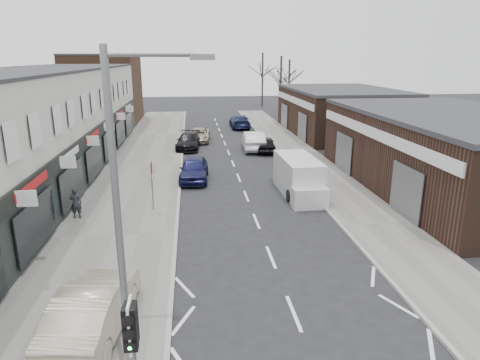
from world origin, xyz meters
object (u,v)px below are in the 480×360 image
object	(u,v)px
warning_sign	(152,171)
pedestrian	(76,203)
parked_car_right_b	(265,144)
street_lamp	(126,214)
sedan_on_pavement	(93,308)
traffic_light	(132,337)
parked_car_left_c	(199,135)
white_van	(299,177)
parked_car_left_b	(188,141)
parked_car_right_a	(253,141)
parked_car_right_c	(240,121)
parked_car_left_a	(194,169)

from	to	relation	value
warning_sign	pedestrian	xyz separation A→B (m)	(-3.73, -0.87, -1.29)
warning_sign	parked_car_right_b	bearing A→B (deg)	59.01
street_lamp	sedan_on_pavement	distance (m)	4.65
traffic_light	parked_car_left_c	size ratio (longest dim) A/B	0.68
white_van	warning_sign	bearing A→B (deg)	-167.43
white_van	parked_car_left_b	world-z (taller)	white_van
white_van	sedan_on_pavement	distance (m)	15.56
parked_car_right_a	parked_car_right_c	distance (m)	12.10
parked_car_left_a	street_lamp	bearing A→B (deg)	-90.71
pedestrian	parked_car_left_c	distance (m)	21.02
street_lamp	parked_car_right_a	bearing A→B (deg)	76.16
parked_car_left_b	white_van	bearing A→B (deg)	-59.96
warning_sign	sedan_on_pavement	distance (m)	10.57
street_lamp	sedan_on_pavement	xyz separation A→B (m)	(-1.51, 2.35, -3.72)
sedan_on_pavement	parked_car_left_b	distance (m)	26.40
white_van	parked_car_right_c	size ratio (longest dim) A/B	1.09
traffic_light	parked_car_left_b	bearing A→B (deg)	88.08
sedan_on_pavement	parked_car_left_a	world-z (taller)	sedan_on_pavement
street_lamp	parked_car_right_c	size ratio (longest dim) A/B	1.55
parked_car_right_a	parked_car_left_a	bearing A→B (deg)	63.18
traffic_light	parked_car_left_a	xyz separation A→B (m)	(1.41, 19.77, -1.65)
traffic_light	white_van	xyz separation A→B (m)	(7.55, 16.13, -1.39)
warning_sign	white_van	world-z (taller)	warning_sign
traffic_light	pedestrian	xyz separation A→B (m)	(-4.48, 13.15, -1.51)
white_van	traffic_light	bearing A→B (deg)	-116.78
sedan_on_pavement	parked_car_right_b	size ratio (longest dim) A/B	1.19
sedan_on_pavement	street_lamp	bearing A→B (deg)	129.22
parked_car_left_c	warning_sign	bearing A→B (deg)	-93.61
street_lamp	parked_car_left_c	xyz separation A→B (m)	(2.09, 31.93, -3.99)
street_lamp	parked_car_right_b	xyz separation A→B (m)	(7.69, 26.65, -3.94)
white_van	pedestrian	distance (m)	12.40
sedan_on_pavement	parked_car_right_b	bearing A→B (deg)	-104.25
street_lamp	pedestrian	distance (m)	13.24
sedan_on_pavement	parked_car_left_a	xyz separation A→B (m)	(3.04, 16.20, -0.13)
parked_car_left_b	sedan_on_pavement	bearing A→B (deg)	-91.22
warning_sign	pedestrian	distance (m)	4.04
street_lamp	parked_car_left_b	distance (m)	28.91
white_van	pedestrian	xyz separation A→B (m)	(-12.03, -2.98, -0.11)
white_van	sedan_on_pavement	bearing A→B (deg)	-127.86
parked_car_left_a	parked_car_right_c	xyz separation A→B (m)	(5.41, 21.14, -0.02)
parked_car_right_b	parked_car_right_c	xyz separation A→B (m)	(-0.74, 13.04, 0.07)
sedan_on_pavement	parked_car_right_b	distance (m)	25.99
traffic_light	parked_car_right_a	size ratio (longest dim) A/B	0.62
parked_car_left_c	parked_car_right_c	xyz separation A→B (m)	(4.86, 7.76, 0.12)
parked_car_left_c	parked_car_right_c	size ratio (longest dim) A/B	0.88
sedan_on_pavement	pedestrian	size ratio (longest dim) A/B	3.00
warning_sign	sedan_on_pavement	world-z (taller)	warning_sign
street_lamp	warning_sign	world-z (taller)	street_lamp
sedan_on_pavement	parked_car_right_c	world-z (taller)	sedan_on_pavement
street_lamp	parked_car_right_a	world-z (taller)	street_lamp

